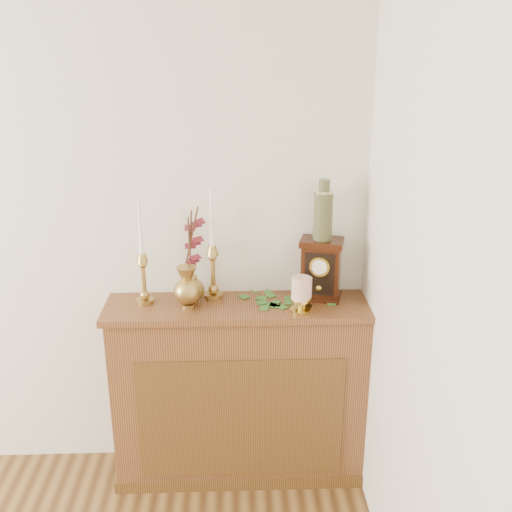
{
  "coord_description": "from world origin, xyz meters",
  "views": [
    {
      "loc": [
        1.39,
        -0.42,
        2.09
      ],
      "look_at": [
        1.48,
        2.05,
        1.18
      ],
      "focal_mm": 42.0,
      "sensor_mm": 36.0,
      "label": 1
    }
  ],
  "objects_px": {
    "candlestick_center": "(213,263)",
    "mantel_clock": "(321,270)",
    "candlestick_left": "(143,270)",
    "bud_vase": "(187,288)",
    "ginger_jar": "(193,257)",
    "ceramic_vase": "(323,213)"
  },
  "relations": [
    {
      "from": "ginger_jar",
      "to": "ceramic_vase",
      "type": "relative_size",
      "value": 1.68
    },
    {
      "from": "ginger_jar",
      "to": "candlestick_center",
      "type": "bearing_deg",
      "value": 4.78
    },
    {
      "from": "bud_vase",
      "to": "ceramic_vase",
      "type": "relative_size",
      "value": 0.72
    },
    {
      "from": "candlestick_center",
      "to": "ginger_jar",
      "type": "xyz_separation_m",
      "value": [
        -0.09,
        -0.01,
        0.04
      ]
    },
    {
      "from": "bud_vase",
      "to": "mantel_clock",
      "type": "distance_m",
      "value": 0.62
    },
    {
      "from": "ginger_jar",
      "to": "candlestick_left",
      "type": "bearing_deg",
      "value": -169.46
    },
    {
      "from": "candlestick_center",
      "to": "ginger_jar",
      "type": "bearing_deg",
      "value": -175.22
    },
    {
      "from": "candlestick_center",
      "to": "ceramic_vase",
      "type": "height_order",
      "value": "ceramic_vase"
    },
    {
      "from": "candlestick_center",
      "to": "bud_vase",
      "type": "distance_m",
      "value": 0.18
    },
    {
      "from": "bud_vase",
      "to": "candlestick_left",
      "type": "bearing_deg",
      "value": 162.66
    },
    {
      "from": "candlestick_left",
      "to": "bud_vase",
      "type": "height_order",
      "value": "candlestick_left"
    },
    {
      "from": "bud_vase",
      "to": "ginger_jar",
      "type": "bearing_deg",
      "value": 76.82
    },
    {
      "from": "bud_vase",
      "to": "ginger_jar",
      "type": "xyz_separation_m",
      "value": [
        0.02,
        0.11,
        0.11
      ]
    },
    {
      "from": "candlestick_center",
      "to": "mantel_clock",
      "type": "xyz_separation_m",
      "value": [
        0.5,
        -0.02,
        -0.03
      ]
    },
    {
      "from": "candlestick_center",
      "to": "ceramic_vase",
      "type": "distance_m",
      "value": 0.56
    },
    {
      "from": "candlestick_center",
      "to": "ginger_jar",
      "type": "distance_m",
      "value": 0.09
    },
    {
      "from": "candlestick_left",
      "to": "bud_vase",
      "type": "xyz_separation_m",
      "value": [
        0.2,
        -0.06,
        -0.06
      ]
    },
    {
      "from": "ceramic_vase",
      "to": "bud_vase",
      "type": "bearing_deg",
      "value": -170.99
    },
    {
      "from": "mantel_clock",
      "to": "ginger_jar",
      "type": "bearing_deg",
      "value": -166.45
    },
    {
      "from": "ginger_jar",
      "to": "mantel_clock",
      "type": "xyz_separation_m",
      "value": [
        0.59,
        -0.01,
        -0.07
      ]
    },
    {
      "from": "ginger_jar",
      "to": "mantel_clock",
      "type": "relative_size",
      "value": 1.61
    },
    {
      "from": "ceramic_vase",
      "to": "candlestick_center",
      "type": "bearing_deg",
      "value": 178.27
    }
  ]
}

